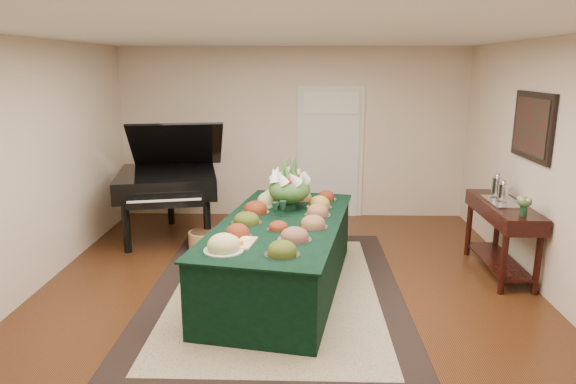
{
  "coord_description": "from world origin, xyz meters",
  "views": [
    {
      "loc": [
        0.16,
        -5.19,
        2.4
      ],
      "look_at": [
        0.0,
        0.3,
        1.05
      ],
      "focal_mm": 32.0,
      "sensor_mm": 36.0,
      "label": 1
    }
  ],
  "objects_px": {
    "grand_piano": "(168,181)",
    "mahogany_sideboard": "(503,219)",
    "buffet_table": "(281,255)",
    "floral_centerpiece": "(289,184)"
  },
  "relations": [
    {
      "from": "grand_piano",
      "to": "mahogany_sideboard",
      "type": "distance_m",
      "value": 4.41
    },
    {
      "from": "buffet_table",
      "to": "floral_centerpiece",
      "type": "xyz_separation_m",
      "value": [
        0.07,
        0.51,
        0.69
      ]
    },
    {
      "from": "buffet_table",
      "to": "mahogany_sideboard",
      "type": "relative_size",
      "value": 2.04
    },
    {
      "from": "floral_centerpiece",
      "to": "mahogany_sideboard",
      "type": "height_order",
      "value": "floral_centerpiece"
    },
    {
      "from": "floral_centerpiece",
      "to": "grand_piano",
      "type": "distance_m",
      "value": 2.16
    },
    {
      "from": "buffet_table",
      "to": "mahogany_sideboard",
      "type": "distance_m",
      "value": 2.63
    },
    {
      "from": "floral_centerpiece",
      "to": "mahogany_sideboard",
      "type": "distance_m",
      "value": 2.52
    },
    {
      "from": "floral_centerpiece",
      "to": "mahogany_sideboard",
      "type": "bearing_deg",
      "value": 0.71
    },
    {
      "from": "floral_centerpiece",
      "to": "mahogany_sideboard",
      "type": "relative_size",
      "value": 0.36
    },
    {
      "from": "mahogany_sideboard",
      "to": "floral_centerpiece",
      "type": "bearing_deg",
      "value": -179.29
    }
  ]
}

